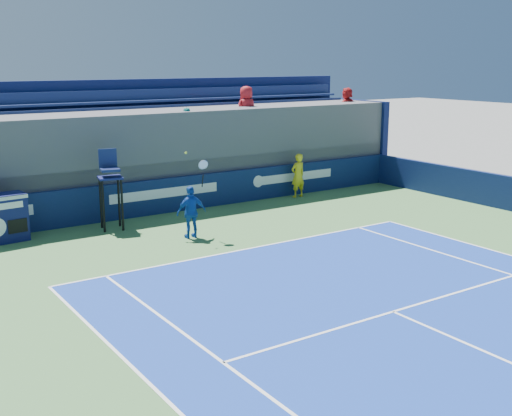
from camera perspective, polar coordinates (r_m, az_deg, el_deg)
ball_person at (r=24.36m, az=3.74°, el=2.91°), size 0.62×0.42×1.66m
back_hoarding at (r=22.04m, az=-8.15°, el=1.08°), size 20.40×0.21×1.20m
match_clock at (r=19.66m, az=-21.64°, el=-0.75°), size 1.38×0.85×1.40m
umpire_chair at (r=20.02m, az=-12.85°, el=2.39°), size 0.83×0.83×2.48m
tennis_player at (r=18.76m, az=-5.77°, el=-0.35°), size 0.95×0.49×2.57m
stadium_seating at (r=23.66m, az=-10.44°, el=4.89°), size 21.00×4.05×5.30m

